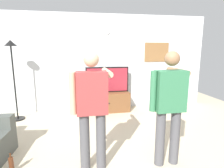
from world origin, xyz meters
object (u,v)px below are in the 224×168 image
Objects in this scene: wall_clock at (106,30)px; beverage_bottle at (11,165)px; framed_picture at (157,52)px; person_standing_nearer_couch at (169,102)px; floor_lamp at (13,64)px; television at (107,80)px; tv_stand at (108,102)px; person_standing_nearer_lamp at (92,105)px.

beverage_bottle is at bearing -123.34° from wall_clock.
wall_clock reaches higher than framed_picture.
person_standing_nearer_couch is at bearing -4.29° from beverage_bottle.
person_standing_nearer_couch is 5.64× the size of beverage_bottle.
floor_lamp is 2.57m from beverage_bottle.
framed_picture is at bearing 9.21° from television.
television is at bearing -90.00° from wall_clock.
floor_lamp reaches higher than tv_stand.
framed_picture is 3.89m from floor_lamp.
television is 3.11m from beverage_bottle.
tv_stand is 1.01× the size of television.
beverage_bottle is at bearing -140.82° from framed_picture.
floor_lamp is (-2.32, -0.52, -0.87)m from wall_clock.
floor_lamp is at bearing 104.34° from beverage_bottle.
beverage_bottle is at bearing 174.94° from person_standing_nearer_lamp.
person_standing_nearer_lamp is (-0.61, -2.78, -1.29)m from wall_clock.
tv_stand is 2.58m from floor_lamp.
person_standing_nearer_couch is at bearing -79.91° from wall_clock.
floor_lamp is 3.69m from person_standing_nearer_couch.
wall_clock is 3.13m from person_standing_nearer_lamp.
person_standing_nearer_couch is at bearing -39.55° from floor_lamp.
tv_stand is 0.70× the size of person_standing_nearer_couch.
beverage_bottle is (-1.76, -2.68, -2.14)m from wall_clock.
tv_stand is at bearing -90.00° from wall_clock.
person_standing_nearer_couch is (0.51, -2.85, -1.29)m from wall_clock.
floor_lamp reaches higher than beverage_bottle.
floor_lamp is at bearing -167.34° from wall_clock.
person_standing_nearer_lamp is (-2.14, -2.79, -0.67)m from framed_picture.
framed_picture reaches higher than tv_stand.
wall_clock reaches higher than beverage_bottle.
wall_clock reaches higher than television.
tv_stand is 0.70× the size of person_standing_nearer_lamp.
television reaches higher than beverage_bottle.
floor_lamp is (-2.32, -0.28, 0.49)m from television.
framed_picture is 2.45× the size of beverage_bottle.
wall_clock is (0.00, 0.29, 1.99)m from tv_stand.
person_standing_nearer_lamp and person_standing_nearer_couch have the same top height.
floor_lamp is 1.13× the size of person_standing_nearer_couch.
television is 0.69× the size of person_standing_nearer_couch.
framed_picture is 3.58m from person_standing_nearer_lamp.
wall_clock is 3.86m from beverage_bottle.
wall_clock is 0.37× the size of framed_picture.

